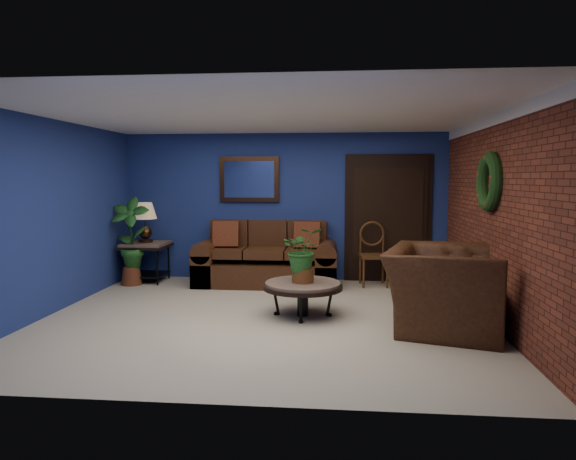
# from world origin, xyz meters

# --- Properties ---
(floor) EXTENTS (5.50, 5.50, 0.00)m
(floor) POSITION_xyz_m (0.00, 0.00, 0.00)
(floor) COLOR #BCB19C
(floor) RESTS_ON ground
(wall_back) EXTENTS (5.50, 0.04, 2.50)m
(wall_back) POSITION_xyz_m (0.00, 2.50, 1.25)
(wall_back) COLOR navy
(wall_back) RESTS_ON ground
(wall_left) EXTENTS (0.04, 5.00, 2.50)m
(wall_left) POSITION_xyz_m (-2.75, 0.00, 1.25)
(wall_left) COLOR navy
(wall_left) RESTS_ON ground
(wall_right_brick) EXTENTS (0.04, 5.00, 2.50)m
(wall_right_brick) POSITION_xyz_m (2.75, 0.00, 1.25)
(wall_right_brick) COLOR brown
(wall_right_brick) RESTS_ON ground
(ceiling) EXTENTS (5.50, 5.00, 0.02)m
(ceiling) POSITION_xyz_m (0.00, 0.00, 2.50)
(ceiling) COLOR white
(ceiling) RESTS_ON wall_back
(crown_molding) EXTENTS (0.03, 5.00, 0.14)m
(crown_molding) POSITION_xyz_m (2.72, 0.00, 2.43)
(crown_molding) COLOR white
(crown_molding) RESTS_ON wall_right_brick
(wall_mirror) EXTENTS (1.02, 0.06, 0.77)m
(wall_mirror) POSITION_xyz_m (-0.60, 2.46, 1.72)
(wall_mirror) COLOR #3F2514
(wall_mirror) RESTS_ON wall_back
(closet_door) EXTENTS (1.44, 0.06, 2.18)m
(closet_door) POSITION_xyz_m (1.75, 2.47, 1.05)
(closet_door) COLOR black
(closet_door) RESTS_ON wall_back
(wreath) EXTENTS (0.16, 0.72, 0.72)m
(wreath) POSITION_xyz_m (2.69, 0.05, 1.70)
(wreath) COLOR black
(wreath) RESTS_ON wall_right_brick
(sofa) EXTENTS (2.30, 0.99, 1.03)m
(sofa) POSITION_xyz_m (-0.25, 2.09, 0.34)
(sofa) COLOR #422713
(sofa) RESTS_ON ground
(coffee_table) EXTENTS (1.01, 1.01, 0.43)m
(coffee_table) POSITION_xyz_m (0.47, 0.13, 0.37)
(coffee_table) COLOR #56514B
(coffee_table) RESTS_ON ground
(end_table) EXTENTS (0.73, 0.73, 0.67)m
(end_table) POSITION_xyz_m (-2.30, 2.05, 0.51)
(end_table) COLOR #56514B
(end_table) RESTS_ON ground
(table_lamp) EXTENTS (0.39, 0.39, 0.65)m
(table_lamp) POSITION_xyz_m (-2.30, 2.05, 1.08)
(table_lamp) COLOR #3F2514
(table_lamp) RESTS_ON end_table
(side_chair) EXTENTS (0.48, 0.48, 1.04)m
(side_chair) POSITION_xyz_m (1.49, 2.13, 0.58)
(side_chair) COLOR #573018
(side_chair) RESTS_ON ground
(armchair) EXTENTS (1.62, 1.74, 0.94)m
(armchair) POSITION_xyz_m (2.15, -0.26, 0.47)
(armchair) COLOR #422713
(armchair) RESTS_ON ground
(coffee_plant) EXTENTS (0.59, 0.53, 0.70)m
(coffee_plant) POSITION_xyz_m (0.47, 0.13, 0.82)
(coffee_plant) COLOR brown
(coffee_plant) RESTS_ON coffee_table
(floor_plant) EXTENTS (0.37, 0.30, 0.79)m
(floor_plant) POSITION_xyz_m (2.35, 0.78, 0.41)
(floor_plant) COLOR brown
(floor_plant) RESTS_ON ground
(tall_plant) EXTENTS (0.64, 0.45, 1.44)m
(tall_plant) POSITION_xyz_m (-2.45, 1.77, 0.78)
(tall_plant) COLOR brown
(tall_plant) RESTS_ON ground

